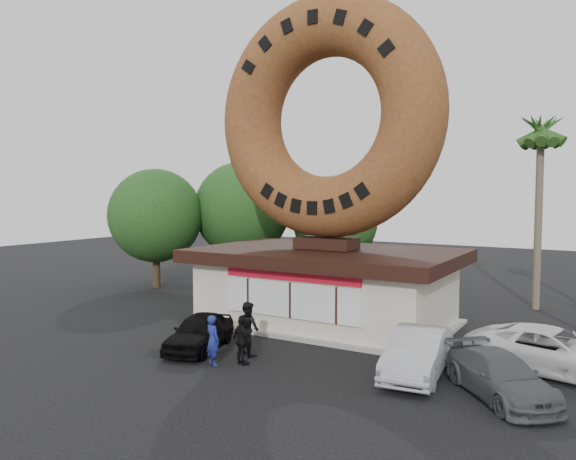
# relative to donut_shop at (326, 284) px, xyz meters

# --- Properties ---
(ground) EXTENTS (90.00, 90.00, 0.00)m
(ground) POSITION_rel_donut_shop_xyz_m (0.00, -5.98, -1.77)
(ground) COLOR black
(ground) RESTS_ON ground
(donut_shop) EXTENTS (11.20, 7.20, 3.80)m
(donut_shop) POSITION_rel_donut_shop_xyz_m (0.00, 0.00, 0.00)
(donut_shop) COLOR beige
(donut_shop) RESTS_ON ground
(giant_donut) EXTENTS (10.35, 2.64, 10.35)m
(giant_donut) POSITION_rel_donut_shop_xyz_m (0.00, 0.02, 7.21)
(giant_donut) COLOR brown
(giant_donut) RESTS_ON donut_shop
(tree_west) EXTENTS (6.00, 6.00, 7.65)m
(tree_west) POSITION_rel_donut_shop_xyz_m (-9.50, 7.02, 2.87)
(tree_west) COLOR #473321
(tree_west) RESTS_ON ground
(tree_mid) EXTENTS (5.20, 5.20, 6.63)m
(tree_mid) POSITION_rel_donut_shop_xyz_m (-4.00, 9.02, 2.25)
(tree_mid) COLOR #473321
(tree_mid) RESTS_ON ground
(tree_far) EXTENTS (5.60, 5.60, 7.14)m
(tree_far) POSITION_rel_donut_shop_xyz_m (-13.00, 3.02, 2.56)
(tree_far) COLOR #473321
(tree_far) RESTS_ON ground
(palm_near) EXTENTS (2.60, 2.60, 9.75)m
(palm_near) POSITION_rel_donut_shop_xyz_m (7.50, 8.02, 6.65)
(palm_near) COLOR #726651
(palm_near) RESTS_ON ground
(street_lamp) EXTENTS (2.11, 0.20, 8.00)m
(street_lamp) POSITION_rel_donut_shop_xyz_m (-1.86, 10.02, 2.72)
(street_lamp) COLOR #59595E
(street_lamp) RESTS_ON ground
(person_left) EXTENTS (0.71, 0.57, 1.69)m
(person_left) POSITION_rel_donut_shop_xyz_m (-0.58, -7.18, -0.92)
(person_left) COLOR navy
(person_left) RESTS_ON ground
(person_center) EXTENTS (1.12, 0.99, 1.91)m
(person_center) POSITION_rel_donut_shop_xyz_m (-0.24, -5.62, -0.81)
(person_center) COLOR black
(person_center) RESTS_ON ground
(person_right) EXTENTS (1.05, 0.73, 1.65)m
(person_right) POSITION_rel_donut_shop_xyz_m (0.25, -6.67, -0.94)
(person_right) COLOR black
(person_right) RESTS_ON ground
(car_black) EXTENTS (2.59, 4.15, 1.32)m
(car_black) POSITION_rel_donut_shop_xyz_m (-2.14, -6.00, -1.11)
(car_black) COLOR black
(car_black) RESTS_ON ground
(car_silver) EXTENTS (2.03, 4.58, 1.46)m
(car_silver) POSITION_rel_donut_shop_xyz_m (5.65, -4.72, -1.04)
(car_silver) COLOR #AEADB3
(car_silver) RESTS_ON ground
(car_grey) EXTENTS (4.08, 4.35, 1.23)m
(car_grey) POSITION_rel_donut_shop_xyz_m (8.24, -5.37, -1.15)
(car_grey) COLOR #525456
(car_grey) RESTS_ON ground
(car_white) EXTENTS (5.56, 3.24, 1.45)m
(car_white) POSITION_rel_donut_shop_xyz_m (9.25, -2.32, -1.04)
(car_white) COLOR silver
(car_white) RESTS_ON ground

